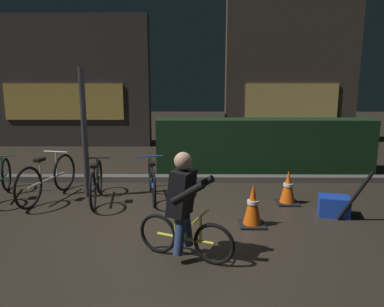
{
  "coord_description": "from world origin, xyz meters",
  "views": [
    {
      "loc": [
        0.25,
        -4.93,
        2.0
      ],
      "look_at": [
        0.2,
        0.6,
        0.9
      ],
      "focal_mm": 33.8,
      "sensor_mm": 36.0,
      "label": 1
    }
  ],
  "objects": [
    {
      "name": "storefront_left",
      "position": [
        -3.79,
        6.5,
        1.99
      ],
      "size": [
        5.24,
        0.54,
        4.01
      ],
      "color": "#383330",
      "rests_on": "ground"
    },
    {
      "name": "cyclist",
      "position": [
        0.12,
        -1.04,
        0.63
      ],
      "size": [
        1.11,
        0.65,
        1.25
      ],
      "rotation": [
        0.0,
        0.0,
        -0.41
      ],
      "color": "black",
      "rests_on": "ground"
    },
    {
      "name": "street_post",
      "position": [
        -1.65,
        1.2,
        1.12
      ],
      "size": [
        0.1,
        0.1,
        2.24
      ],
      "primitive_type": "cylinder",
      "color": "#2D2D33",
      "rests_on": "ground"
    },
    {
      "name": "hedge_row",
      "position": [
        1.8,
        3.1,
        0.6
      ],
      "size": [
        4.8,
        0.7,
        1.19
      ],
      "primitive_type": "cube",
      "color": "black",
      "rests_on": "ground"
    },
    {
      "name": "ground_plane",
      "position": [
        0.0,
        0.0,
        0.0
      ],
      "size": [
        40.0,
        40.0,
        0.0
      ],
      "primitive_type": "plane",
      "color": "#2D261E"
    },
    {
      "name": "traffic_cone_near",
      "position": [
        1.06,
        -0.1,
        0.29
      ],
      "size": [
        0.36,
        0.36,
        0.6
      ],
      "color": "black",
      "rests_on": "ground"
    },
    {
      "name": "traffic_cone_far",
      "position": [
        1.79,
        0.85,
        0.27
      ],
      "size": [
        0.36,
        0.36,
        0.57
      ],
      "color": "black",
      "rests_on": "ground"
    },
    {
      "name": "parked_bike_left_mid",
      "position": [
        -2.29,
        1.06,
        0.36
      ],
      "size": [
        0.49,
        1.69,
        0.79
      ],
      "rotation": [
        0.0,
        0.0,
        1.36
      ],
      "color": "black",
      "rests_on": "ground"
    },
    {
      "name": "parked_bike_center_right",
      "position": [
        -0.5,
        1.12,
        0.32
      ],
      "size": [
        0.46,
        1.52,
        0.71
      ],
      "rotation": [
        0.0,
        0.0,
        1.75
      ],
      "color": "black",
      "rests_on": "ground"
    },
    {
      "name": "closed_umbrella",
      "position": [
        2.55,
        0.05,
        0.39
      ],
      "size": [
        0.44,
        0.2,
        0.77
      ],
      "primitive_type": "cylinder",
      "rotation": [
        0.0,
        0.49,
        5.93
      ],
      "color": "black",
      "rests_on": "ground"
    },
    {
      "name": "storefront_right",
      "position": [
        3.39,
        7.2,
        2.48
      ],
      "size": [
        4.27,
        0.54,
        4.99
      ],
      "color": "#42382D",
      "rests_on": "ground"
    },
    {
      "name": "blue_crate",
      "position": [
        2.36,
        0.3,
        0.15
      ],
      "size": [
        0.5,
        0.42,
        0.3
      ],
      "primitive_type": "cube",
      "rotation": [
        0.0,
        0.0,
        -0.24
      ],
      "color": "#193DB7",
      "rests_on": "ground"
    },
    {
      "name": "parked_bike_center_left",
      "position": [
        -1.43,
        0.95,
        0.33
      ],
      "size": [
        0.46,
        1.53,
        0.71
      ],
      "rotation": [
        0.0,
        0.0,
        1.72
      ],
      "color": "black",
      "rests_on": "ground"
    },
    {
      "name": "sidewalk_curb",
      "position": [
        0.0,
        2.2,
        0.06
      ],
      "size": [
        12.0,
        0.24,
        0.12
      ],
      "primitive_type": "cube",
      "color": "#56544F",
      "rests_on": "ground"
    }
  ]
}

